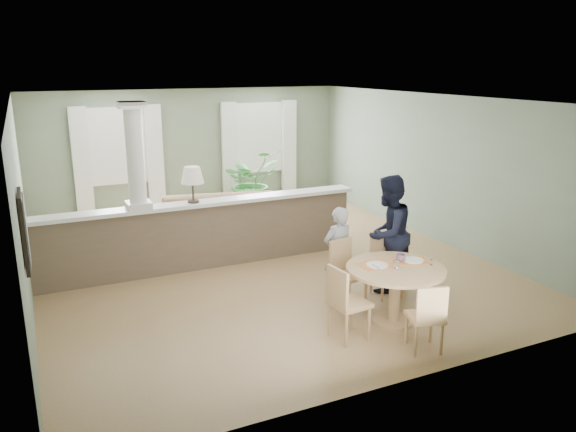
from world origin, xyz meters
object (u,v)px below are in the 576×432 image
houseplant (251,181)px  child_person (338,252)px  chair_near (427,315)px  chair_far_boy (346,269)px  man_person (388,234)px  sofa (221,219)px  chair_far_man (386,261)px  dining_table (395,279)px  chair_side (345,300)px

houseplant → child_person: (-0.62, -4.93, -0.04)m
chair_near → child_person: size_ratio=0.64×
chair_far_boy → child_person: child_person is taller
houseplant → man_person: (0.14, -5.03, 0.16)m
sofa → chair_far_man: bearing=-57.3°
houseplant → dining_table: (-0.40, -5.99, -0.10)m
chair_side → chair_near: bearing=-140.6°
sofa → chair_side: (0.07, -4.40, 0.11)m
houseplant → chair_side: 6.24m
chair_side → chair_far_boy: bearing=-37.4°
chair_far_boy → chair_side: bearing=-132.7°
child_person → man_person: size_ratio=0.77×
child_person → man_person: bearing=165.1°
chair_far_boy → chair_near: bearing=-96.3°
sofa → houseplant: 2.17m
sofa → man_person: bearing=-55.0°
dining_table → chair_side: size_ratio=1.34×
man_person → chair_far_man: bearing=26.9°
houseplant → dining_table: 6.01m
chair_side → man_person: bearing=-57.3°
child_person → man_person: man_person is taller
sofa → chair_far_man: size_ratio=3.04×
houseplant → chair_near: bearing=-94.4°
chair_side → child_person: (0.59, 1.19, 0.14)m
chair_far_man → man_person: 0.39m
dining_table → man_person: man_person is taller
dining_table → chair_far_boy: 0.82m
dining_table → chair_near: dining_table is taller
chair_far_man → chair_near: bearing=-102.9°
chair_near → man_person: size_ratio=0.49×
sofa → chair_far_boy: (0.62, -3.50, 0.10)m
chair_near → chair_far_man: bearing=-92.3°
dining_table → chair_far_man: chair_far_man is taller
chair_far_boy → man_person: (0.80, 0.19, 0.36)m
sofa → chair_side: bearing=-77.3°
chair_near → dining_table: bearing=-82.2°
sofa → chair_far_man: chair_far_man is taller
chair_near → sofa: bearing=-64.8°
dining_table → chair_side: 0.83m
child_person → chair_far_boy: bearing=75.2°
chair_far_boy → chair_far_man: chair_far_man is taller
chair_near → chair_side: bearing=-27.8°
sofa → dining_table: (0.88, -4.27, 0.19)m
man_person → sofa: bearing=-91.4°
sofa → man_person: size_ratio=1.63×
chair_far_boy → chair_side: (-0.55, -0.90, 0.01)m
chair_far_man → child_person: child_person is taller
houseplant → chair_far_man: (0.04, -5.16, -0.19)m
houseplant → chair_far_boy: bearing=-97.3°
chair_far_boy → chair_near: 1.58m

